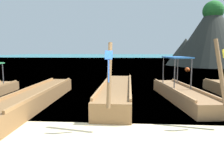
{
  "coord_description": "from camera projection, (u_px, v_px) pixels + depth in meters",
  "views": [
    {
      "loc": [
        0.56,
        -4.84,
        2.22
      ],
      "look_at": [
        0.0,
        3.33,
        1.28
      ],
      "focal_mm": 33.38,
      "sensor_mm": 36.0,
      "label": 1
    }
  ],
  "objects": [
    {
      "name": "sea_water",
      "position": [
        124.0,
        58.0,
        65.87
      ],
      "size": [
        120.0,
        120.0,
        0.0
      ],
      "primitive_type": "plane",
      "color": "#147A89",
      "rests_on": "ground"
    },
    {
      "name": "mooring_buoy_near",
      "position": [
        187.0,
        70.0,
        21.4
      ],
      "size": [
        0.49,
        0.49,
        0.49
      ],
      "color": "#EA5119",
      "rests_on": "sea_water"
    },
    {
      "name": "longtail_boat_yellow_ribbon",
      "position": [
        181.0,
        93.0,
        9.2
      ],
      "size": [
        1.71,
        6.14,
        2.59
      ],
      "color": "olive",
      "rests_on": "ground"
    },
    {
      "name": "karst_rock",
      "position": [
        209.0,
        36.0,
        29.9
      ],
      "size": [
        11.62,
        10.9,
        9.19
      ],
      "color": "#2D302B",
      "rests_on": "ground"
    },
    {
      "name": "longtail_boat_blue_ribbon",
      "position": [
        117.0,
        91.0,
        9.65
      ],
      "size": [
        1.41,
        7.51,
        2.47
      ],
      "color": "brown",
      "rests_on": "ground"
    },
    {
      "name": "longtail_boat_turquoise_ribbon",
      "position": [
        37.0,
        97.0,
        8.51
      ],
      "size": [
        1.08,
        7.24,
        2.37
      ],
      "color": "brown",
      "rests_on": "ground"
    },
    {
      "name": "ground",
      "position": [
        103.0,
        142.0,
        5.09
      ],
      "size": [
        120.0,
        120.0,
        0.0
      ],
      "primitive_type": "plane",
      "color": "beige"
    }
  ]
}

